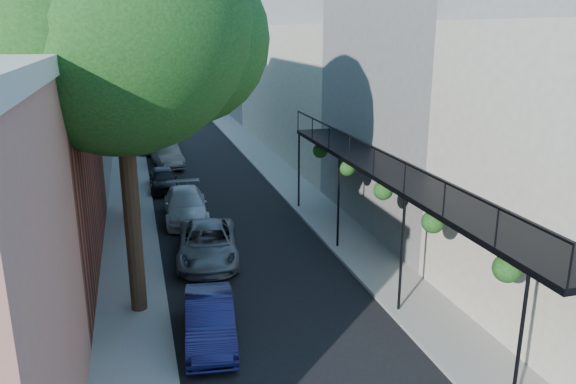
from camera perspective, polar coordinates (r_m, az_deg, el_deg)
road_surface at (r=36.05m, az=-9.43°, el=3.58°), size 6.00×64.00×0.01m
sidewalk_left at (r=35.86m, az=-15.80°, el=3.20°), size 2.00×64.00×0.12m
sidewalk_right at (r=36.65m, az=-3.20°, el=4.07°), size 2.00×64.00×0.12m
buildings_left at (r=34.39m, az=-25.41°, el=9.98°), size 10.10×59.10×12.00m
buildings_right at (r=36.87m, az=4.61°, el=10.98°), size 9.80×55.00×10.00m
oak_near at (r=15.28m, az=-15.34°, el=16.09°), size 7.48×6.80×11.42m
oak_mid at (r=23.26m, az=-15.56°, el=13.91°), size 6.60×6.00×10.20m
oak_far at (r=32.29m, az=-15.75°, el=16.53°), size 7.70×7.00×11.90m
parked_car_b at (r=14.90m, az=-7.94°, el=-12.79°), size 1.58×3.63×1.16m
parked_car_c at (r=19.76m, az=-8.15°, el=-5.19°), size 2.56×4.61×1.22m
parked_car_d at (r=24.08m, az=-10.35°, el=-1.30°), size 1.93×4.36×1.24m
parked_car_e at (r=28.71m, az=-12.56°, el=1.31°), size 1.39×3.35×1.13m
parked_car_f at (r=33.64m, az=-12.18°, el=3.63°), size 1.82×4.00×1.27m
parked_car_g at (r=38.25m, az=-13.07°, el=5.16°), size 2.81×5.22×1.39m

